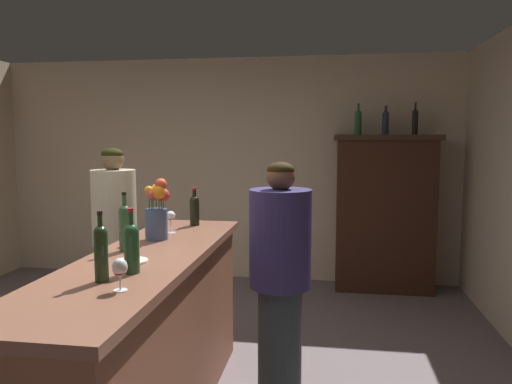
{
  "coord_description": "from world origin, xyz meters",
  "views": [
    {
      "loc": [
        1.26,
        -2.69,
        1.68
      ],
      "look_at": [
        0.78,
        0.4,
        1.33
      ],
      "focal_mm": 34.43,
      "sensor_mm": 36.0,
      "label": 1
    }
  ],
  "objects_px": {
    "wine_bottle_syrah": "(132,246)",
    "display_bottle_center": "(415,121)",
    "wine_glass_front": "(120,269)",
    "patron_redhead": "(115,237)",
    "wine_bottle_merlot": "(101,251)",
    "bar_counter": "(147,344)",
    "wine_glass_mid": "(171,217)",
    "wine_bottle_malbec": "(125,225)",
    "bartender": "(280,278)",
    "wine_bottle_riesling": "(195,209)",
    "display_bottle_midleft": "(385,121)",
    "display_bottle_left": "(358,121)",
    "cheese_plate": "(132,261)",
    "flower_arrangement": "(157,212)",
    "display_cabinet": "(385,210)"
  },
  "relations": [
    {
      "from": "wine_bottle_syrah",
      "to": "display_bottle_center",
      "type": "height_order",
      "value": "display_bottle_center"
    },
    {
      "from": "wine_glass_front",
      "to": "patron_redhead",
      "type": "distance_m",
      "value": 2.01
    },
    {
      "from": "wine_bottle_merlot",
      "to": "wine_glass_front",
      "type": "xyz_separation_m",
      "value": [
        0.14,
        -0.12,
        -0.05
      ]
    },
    {
      "from": "bar_counter",
      "to": "wine_glass_front",
      "type": "relative_size",
      "value": 16.47
    },
    {
      "from": "wine_glass_mid",
      "to": "display_bottle_center",
      "type": "height_order",
      "value": "display_bottle_center"
    },
    {
      "from": "wine_bottle_malbec",
      "to": "wine_bottle_merlot",
      "type": "distance_m",
      "value": 0.61
    },
    {
      "from": "bartender",
      "to": "wine_bottle_riesling",
      "type": "bearing_deg",
      "value": -32.79
    },
    {
      "from": "bar_counter",
      "to": "display_bottle_center",
      "type": "xyz_separation_m",
      "value": [
        1.89,
        2.92,
        1.34
      ]
    },
    {
      "from": "wine_bottle_malbec",
      "to": "display_bottle_midleft",
      "type": "bearing_deg",
      "value": 58.55
    },
    {
      "from": "display_bottle_left",
      "to": "patron_redhead",
      "type": "bearing_deg",
      "value": -139.22
    },
    {
      "from": "wine_bottle_syrah",
      "to": "patron_redhead",
      "type": "bearing_deg",
      "value": 117.51
    },
    {
      "from": "wine_bottle_riesling",
      "to": "cheese_plate",
      "type": "relative_size",
      "value": 1.72
    },
    {
      "from": "display_bottle_center",
      "to": "display_bottle_left",
      "type": "bearing_deg",
      "value": 180.0
    },
    {
      "from": "wine_glass_mid",
      "to": "bar_counter",
      "type": "bearing_deg",
      "value": -84.67
    },
    {
      "from": "wine_bottle_merlot",
      "to": "wine_glass_mid",
      "type": "height_order",
      "value": "wine_bottle_merlot"
    },
    {
      "from": "bar_counter",
      "to": "flower_arrangement",
      "type": "height_order",
      "value": "flower_arrangement"
    },
    {
      "from": "bar_counter",
      "to": "wine_bottle_malbec",
      "type": "relative_size",
      "value": 6.86
    },
    {
      "from": "flower_arrangement",
      "to": "patron_redhead",
      "type": "distance_m",
      "value": 1.05
    },
    {
      "from": "wine_bottle_malbec",
      "to": "display_bottle_center",
      "type": "distance_m",
      "value": 3.56
    },
    {
      "from": "wine_bottle_riesling",
      "to": "wine_bottle_malbec",
      "type": "bearing_deg",
      "value": -100.84
    },
    {
      "from": "wine_glass_mid",
      "to": "patron_redhead",
      "type": "height_order",
      "value": "patron_redhead"
    },
    {
      "from": "wine_glass_mid",
      "to": "display_bottle_midleft",
      "type": "bearing_deg",
      "value": 54.27
    },
    {
      "from": "cheese_plate",
      "to": "bar_counter",
      "type": "bearing_deg",
      "value": 87.63
    },
    {
      "from": "bartender",
      "to": "wine_glass_front",
      "type": "bearing_deg",
      "value": 67.05
    },
    {
      "from": "wine_glass_front",
      "to": "display_bottle_midleft",
      "type": "distance_m",
      "value": 3.9
    },
    {
      "from": "display_bottle_midleft",
      "to": "display_bottle_left",
      "type": "bearing_deg",
      "value": -180.0
    },
    {
      "from": "cheese_plate",
      "to": "patron_redhead",
      "type": "height_order",
      "value": "patron_redhead"
    },
    {
      "from": "display_cabinet",
      "to": "wine_bottle_merlot",
      "type": "distance_m",
      "value": 3.8
    },
    {
      "from": "wine_bottle_riesling",
      "to": "flower_arrangement",
      "type": "relative_size",
      "value": 0.72
    },
    {
      "from": "wine_bottle_syrah",
      "to": "cheese_plate",
      "type": "relative_size",
      "value": 1.91
    },
    {
      "from": "display_cabinet",
      "to": "cheese_plate",
      "type": "bearing_deg",
      "value": -117.65
    },
    {
      "from": "wine_bottle_merlot",
      "to": "patron_redhead",
      "type": "height_order",
      "value": "patron_redhead"
    },
    {
      "from": "display_bottle_left",
      "to": "flower_arrangement",
      "type": "bearing_deg",
      "value": -118.76
    },
    {
      "from": "display_bottle_center",
      "to": "bartender",
      "type": "bearing_deg",
      "value": -114.4
    },
    {
      "from": "wine_bottle_malbec",
      "to": "display_bottle_midleft",
      "type": "distance_m",
      "value": 3.39
    },
    {
      "from": "wine_bottle_riesling",
      "to": "bartender",
      "type": "distance_m",
      "value": 0.99
    },
    {
      "from": "wine_bottle_riesling",
      "to": "wine_glass_mid",
      "type": "xyz_separation_m",
      "value": [
        -0.08,
        -0.32,
        -0.01
      ]
    },
    {
      "from": "flower_arrangement",
      "to": "display_bottle_midleft",
      "type": "height_order",
      "value": "display_bottle_midleft"
    },
    {
      "from": "display_cabinet",
      "to": "patron_redhead",
      "type": "relative_size",
      "value": 1.07
    },
    {
      "from": "wine_bottle_riesling",
      "to": "wine_glass_mid",
      "type": "relative_size",
      "value": 1.85
    },
    {
      "from": "wine_bottle_malbec",
      "to": "display_cabinet",
      "type": "bearing_deg",
      "value": 58.27
    },
    {
      "from": "display_cabinet",
      "to": "wine_bottle_syrah",
      "type": "bearing_deg",
      "value": -115.06
    },
    {
      "from": "wine_bottle_syrah",
      "to": "flower_arrangement",
      "type": "xyz_separation_m",
      "value": [
        -0.15,
        0.77,
        0.05
      ]
    },
    {
      "from": "display_bottle_center",
      "to": "cheese_plate",
      "type": "bearing_deg",
      "value": -121.68
    },
    {
      "from": "wine_bottle_malbec",
      "to": "wine_bottle_syrah",
      "type": "distance_m",
      "value": 0.49
    },
    {
      "from": "flower_arrangement",
      "to": "wine_glass_mid",
      "type": "bearing_deg",
      "value": 85.97
    },
    {
      "from": "wine_bottle_syrah",
      "to": "wine_bottle_riesling",
      "type": "distance_m",
      "value": 1.3
    },
    {
      "from": "wine_bottle_syrah",
      "to": "bartender",
      "type": "xyz_separation_m",
      "value": [
        0.65,
        0.69,
        -0.33
      ]
    },
    {
      "from": "wine_bottle_syrah",
      "to": "wine_bottle_merlot",
      "type": "xyz_separation_m",
      "value": [
        -0.08,
        -0.16,
        0.01
      ]
    },
    {
      "from": "wine_bottle_malbec",
      "to": "wine_glass_mid",
      "type": "distance_m",
      "value": 0.56
    }
  ]
}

